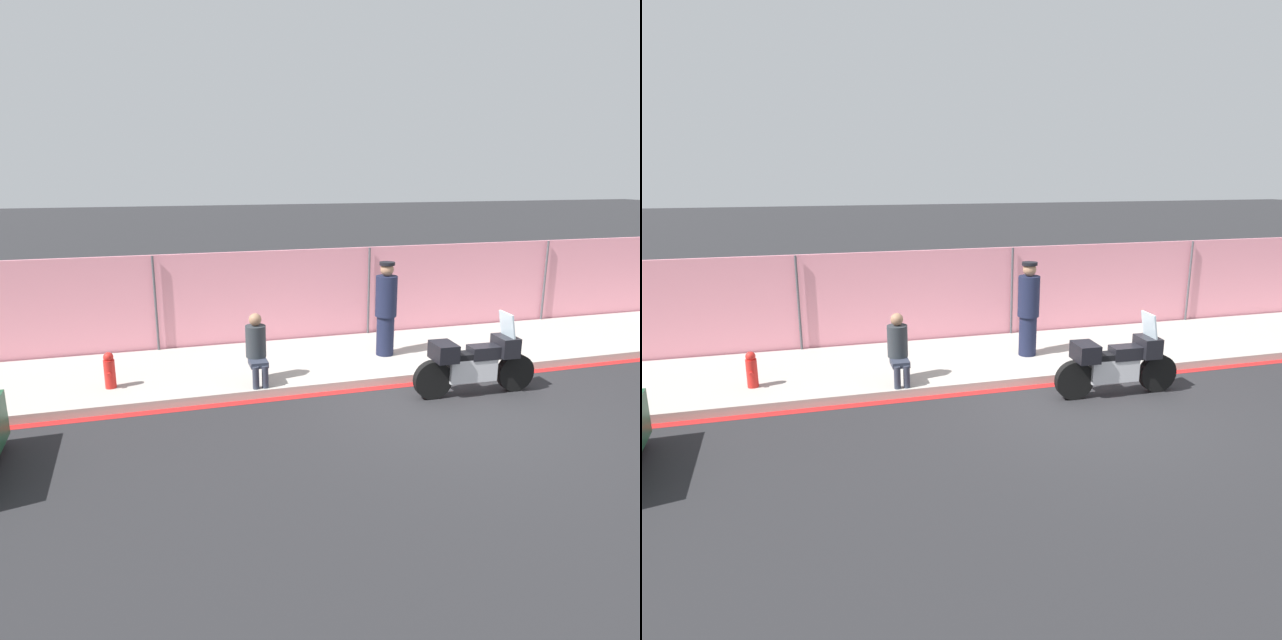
% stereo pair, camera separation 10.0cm
% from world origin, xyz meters
% --- Properties ---
extents(ground_plane, '(120.00, 120.00, 0.00)m').
position_xyz_m(ground_plane, '(0.00, 0.00, 0.00)').
color(ground_plane, '#262628').
extents(sidewalk, '(34.39, 2.85, 0.15)m').
position_xyz_m(sidewalk, '(0.00, 2.52, 0.08)').
color(sidewalk, '#ADA89E').
rests_on(sidewalk, ground_plane).
extents(curb_paint_stripe, '(34.39, 0.18, 0.01)m').
position_xyz_m(curb_paint_stripe, '(0.00, 1.01, 0.00)').
color(curb_paint_stripe, red).
rests_on(curb_paint_stripe, ground_plane).
extents(storefront_fence, '(32.67, 0.16, 2.11)m').
position_xyz_m(storefront_fence, '(-0.00, 4.04, 1.06)').
color(storefront_fence, pink).
rests_on(storefront_fence, ground_plane).
extents(motorcycle, '(2.23, 0.55, 1.43)m').
position_xyz_m(motorcycle, '(0.57, 0.29, 0.57)').
color(motorcycle, black).
rests_on(motorcycle, ground_plane).
extents(officer_standing, '(0.43, 0.43, 1.88)m').
position_xyz_m(officer_standing, '(-0.23, 2.35, 1.11)').
color(officer_standing, '#191E38').
rests_on(officer_standing, sidewalk).
extents(person_seated_on_curb, '(0.36, 0.63, 1.23)m').
position_xyz_m(person_seated_on_curb, '(-2.97, 1.53, 0.83)').
color(person_seated_on_curb, '#2D3342').
rests_on(person_seated_on_curb, sidewalk).
extents(fire_hydrant, '(0.19, 0.23, 0.63)m').
position_xyz_m(fire_hydrant, '(-5.44, 1.93, 0.46)').
color(fire_hydrant, red).
rests_on(fire_hydrant, sidewalk).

